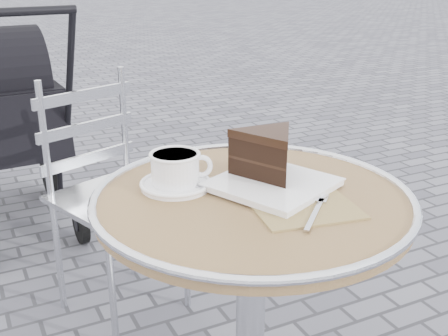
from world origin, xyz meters
name	(u,v)px	position (x,y,z in m)	size (l,w,h in m)	color
cafe_table	(252,260)	(0.00, 0.00, 0.57)	(0.72, 0.72, 0.74)	silver
cappuccino_set	(176,172)	(-0.13, 0.12, 0.77)	(0.17, 0.17, 0.08)	white
cake_plate_set	(270,160)	(0.07, 0.04, 0.79)	(0.31, 0.41, 0.13)	#8D724D
bistro_chair	(101,168)	(-0.13, 0.85, 0.53)	(0.49, 0.49, 0.86)	silver
baby_stroller	(5,128)	(-0.37, 1.71, 0.48)	(0.52, 1.05, 1.07)	black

